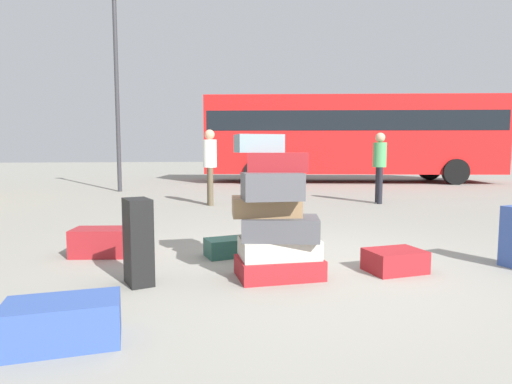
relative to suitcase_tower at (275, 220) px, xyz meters
The scene contains 11 objects.
ground_plane 0.69m from the suitcase_tower, 42.54° to the left, with size 80.00×80.00×0.00m, color gray.
suitcase_tower is the anchor object (origin of this frame).
suitcase_maroon_foreground_near 1.29m from the suitcase_tower, ahead, with size 0.54×0.40×0.22m, color maroon.
suitcase_navy_left_side 2.04m from the suitcase_tower, 142.83° to the right, with size 0.69×0.39×0.28m, color #334F99.
suitcase_maroon_foreground_far 2.16m from the suitcase_tower, 147.89° to the left, with size 0.66×0.39×0.32m, color maroon.
suitcase_teal_behind_tower 1.04m from the suitcase_tower, 111.00° to the left, with size 0.56×0.32×0.21m, color #26594C.
suitcase_black_right_side 1.27m from the suitcase_tower, behind, with size 0.21×0.32×0.78m, color black.
person_bearded_onlooker 6.31m from the suitcase_tower, 56.53° to the left, with size 0.30×0.33×1.60m.
person_tourist_with_camera 5.56m from the suitcase_tower, 93.53° to the left, with size 0.30×0.34×1.65m.
parked_bus 12.89m from the suitcase_tower, 65.88° to the left, with size 11.00×4.50×3.15m.
lamp_post 10.01m from the suitcase_tower, 107.19° to the left, with size 0.36×0.36×5.75m.
Camera 1 is at (-1.11, -4.23, 1.21)m, focal length 30.22 mm.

